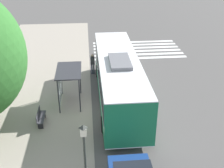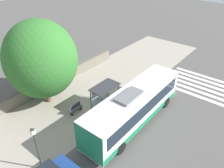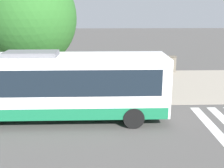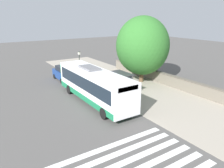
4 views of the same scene
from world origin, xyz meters
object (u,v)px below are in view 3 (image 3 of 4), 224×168
bus (51,85)px  shade_tree (32,17)px  bench (31,84)px  bus_shelter (60,65)px  pedestrian (140,89)px

bus → shade_tree: shade_tree is taller
bus → shade_tree: size_ratio=1.35×
bus → bench: size_ratio=7.85×
bench → shade_tree: shade_tree is taller
bus_shelter → bus: bearing=0.0°
bus_shelter → pedestrian: 5.11m
pedestrian → bench: (-3.45, -6.99, -0.59)m
pedestrian → bench: size_ratio=1.23×
bus → bench: bus is taller
bus → pedestrian: size_ratio=6.40×
pedestrian → shade_tree: (-7.03, -7.45, 3.70)m
bus → pedestrian: 4.99m
bus → bench: 5.75m
bus_shelter → pedestrian: bearing=68.5°
shade_tree → pedestrian: bearing=46.6°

